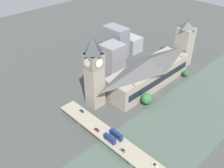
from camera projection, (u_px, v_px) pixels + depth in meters
name	position (u px, v px, depth m)	size (l,w,h in m)	color
ground_plane	(156.00, 95.00, 224.49)	(600.00, 600.00, 0.00)	#424442
river_water	(192.00, 114.00, 202.76)	(60.83, 360.00, 0.30)	#47564C
parliament_hall	(149.00, 72.00, 231.06)	(26.67, 91.46, 27.68)	gray
clock_tower	(94.00, 70.00, 194.85)	(13.26, 13.26, 62.47)	gray
victoria_tower	(184.00, 44.00, 258.54)	(14.69, 14.69, 51.70)	gray
road_bridge	(137.00, 158.00, 161.21)	(153.67, 13.05, 4.53)	gray
double_decker_bus_lead	(116.00, 135.00, 173.56)	(11.14, 2.49, 4.91)	navy
double_decker_bus_rear	(110.00, 139.00, 170.73)	(10.03, 2.61, 4.62)	navy
car_northbound_mid	(97.00, 130.00, 180.41)	(4.47, 1.91, 1.34)	maroon
car_northbound_tail	(154.00, 165.00, 154.81)	(3.95, 1.76, 1.38)	silver
car_southbound_lead	(82.00, 111.00, 197.86)	(4.46, 1.78, 1.42)	navy
car_southbound_mid	(123.00, 150.00, 164.52)	(4.53, 1.79, 1.35)	slate
city_block_west	(113.00, 56.00, 258.49)	(20.50, 20.96, 26.71)	gray
city_block_center	(130.00, 43.00, 295.34)	(26.23, 17.88, 17.67)	#939399
city_block_east	(116.00, 41.00, 280.27)	(27.25, 16.13, 33.79)	slate
tree_embankment_near	(147.00, 99.00, 209.00)	(9.47, 9.47, 11.37)	brown
tree_embankment_mid	(186.00, 73.00, 246.23)	(6.15, 6.15, 8.09)	brown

